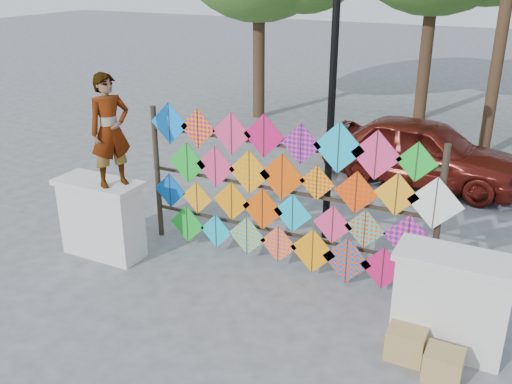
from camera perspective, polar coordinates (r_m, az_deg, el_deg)
ground at (r=8.50m, az=0.20°, el=-9.48°), size 80.00×80.00×0.00m
parapet_left at (r=9.45m, az=-15.17°, el=-2.48°), size 1.40×0.65×1.28m
parapet_right at (r=7.36m, az=18.91°, el=-10.34°), size 1.40×0.65×1.28m
kite_rack at (r=8.49m, az=3.14°, el=-0.31°), size 4.98×0.24×2.44m
vendor_woman at (r=8.73m, az=-14.39°, el=5.97°), size 0.65×0.74×1.71m
sedan at (r=12.67m, az=16.38°, el=3.94°), size 4.31×2.04×1.42m
lamppost at (r=9.15m, az=7.67°, el=10.77°), size 0.28×0.28×4.46m
cardboard_box_near at (r=7.30m, az=14.82°, el=-14.38°), size 0.45×0.40×0.40m
cardboard_box_far at (r=7.11m, az=18.22°, el=-16.12°), size 0.42×0.39×0.36m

